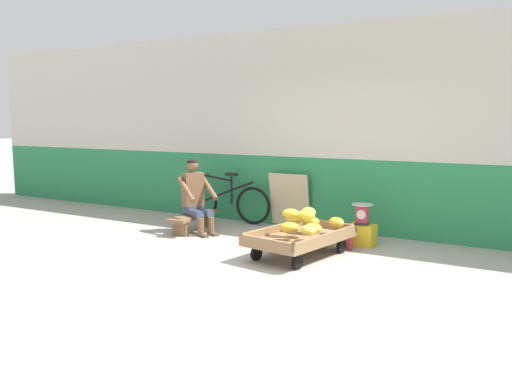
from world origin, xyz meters
name	(u,v)px	position (x,y,z in m)	size (l,w,h in m)	color
ground_plane	(246,273)	(0.00, 0.00, 0.00)	(80.00, 80.00, 0.00)	#A39E93
back_wall	(341,130)	(0.00, 2.83, 1.60)	(16.00, 0.30, 3.20)	#287F4C
banana_cart	(300,238)	(0.20, 0.99, 0.24)	(1.06, 1.56, 0.36)	#8E6B47
banana_pile	(307,221)	(0.27, 1.05, 0.47)	(0.86, 0.94, 0.26)	gold
low_bench	(193,219)	(-1.95, 1.57, 0.20)	(0.44, 1.13, 0.27)	brown
vendor_seated	(196,196)	(-1.87, 1.53, 0.57)	(0.74, 0.63, 1.14)	brown
plastic_crate	(362,235)	(0.69, 1.98, 0.15)	(0.36, 0.28, 0.30)	gold
weighing_scale	(362,214)	(0.69, 1.98, 0.45)	(0.30, 0.30, 0.29)	#28282D
bicycle_near_left	(226,202)	(-1.91, 2.46, 0.35)	(1.66, 0.48, 0.86)	black
sign_board	(290,200)	(-0.77, 2.62, 0.44)	(0.70, 0.19, 0.89)	#C6B289
shopping_bag	(345,240)	(0.56, 1.68, 0.12)	(0.18, 0.12, 0.24)	#D13D4C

